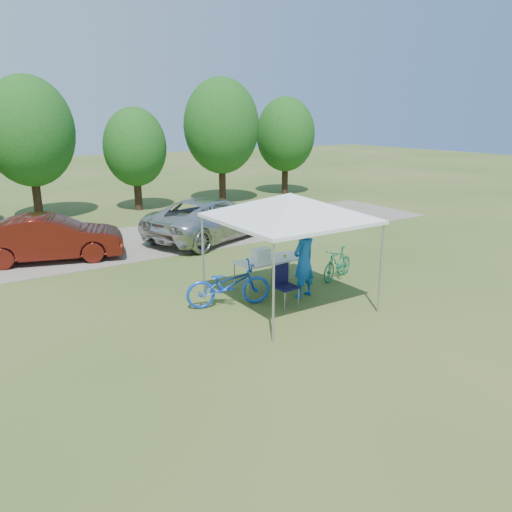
{
  "coord_description": "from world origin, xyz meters",
  "views": [
    {
      "loc": [
        -6.84,
        -9.03,
        4.44
      ],
      "look_at": [
        0.38,
        2.0,
        0.7
      ],
      "focal_mm": 35.0,
      "sensor_mm": 36.0,
      "label": 1
    }
  ],
  "objects": [
    {
      "name": "cooler",
      "position": [
        0.08,
        1.31,
        0.95
      ],
      "size": [
        0.45,
        0.31,
        0.33
      ],
      "color": "white",
      "rests_on": "folding_table"
    },
    {
      "name": "gravel_strip",
      "position": [
        0.0,
        8.0,
        0.01
      ],
      "size": [
        24.0,
        5.0,
        0.02
      ],
      "primitive_type": "cube",
      "color": "gray",
      "rests_on": "ground"
    },
    {
      "name": "sedan",
      "position": [
        -3.93,
        7.12,
        0.74
      ],
      "size": [
        4.61,
        2.69,
        1.43
      ],
      "primitive_type": "imported",
      "rotation": [
        0.0,
        0.0,
        1.28
      ],
      "color": "#54140E",
      "rests_on": "gravel_strip"
    },
    {
      "name": "treeline",
      "position": [
        -0.29,
        14.05,
        3.53
      ],
      "size": [
        24.89,
        4.28,
        6.3
      ],
      "color": "#382314",
      "rests_on": "ground"
    },
    {
      "name": "ice_cream_cup",
      "position": [
        0.81,
        1.26,
        0.82
      ],
      "size": [
        0.09,
        0.09,
        0.07
      ],
      "primitive_type": "cylinder",
      "color": "gold",
      "rests_on": "folding_table"
    },
    {
      "name": "folding_table",
      "position": [
        0.38,
        1.31,
        0.74
      ],
      "size": [
        1.9,
        0.79,
        0.78
      ],
      "color": "white",
      "rests_on": "ground"
    },
    {
      "name": "bike_blue",
      "position": [
        -1.23,
        0.76,
        0.54
      ],
      "size": [
        2.16,
        1.29,
        1.07
      ],
      "primitive_type": "imported",
      "rotation": [
        0.0,
        0.0,
        1.27
      ],
      "color": "blue",
      "rests_on": "ground"
    },
    {
      "name": "cyclist",
      "position": [
        0.68,
        0.28,
        0.94
      ],
      "size": [
        0.76,
        0.58,
        1.87
      ],
      "primitive_type": "imported",
      "rotation": [
        0.0,
        0.0,
        3.34
      ],
      "color": "#1555AF",
      "rests_on": "ground"
    },
    {
      "name": "folding_chair",
      "position": [
        -0.04,
        0.15,
        0.57
      ],
      "size": [
        0.53,
        0.54,
        0.97
      ],
      "rotation": [
        0.0,
        0.0,
        0.07
      ],
      "color": "black",
      "rests_on": "ground"
    },
    {
      "name": "canopy",
      "position": [
        0.0,
        0.0,
        2.65
      ],
      "size": [
        4.53,
        4.53,
        3.0
      ],
      "color": "#A5A5AA",
      "rests_on": "ground"
    },
    {
      "name": "ground",
      "position": [
        0.0,
        0.0,
        0.0
      ],
      "size": [
        100.0,
        100.0,
        0.0
      ],
      "primitive_type": "plane",
      "color": "#2D5119",
      "rests_on": "ground"
    },
    {
      "name": "bike_green",
      "position": [
        2.37,
        0.88,
        0.44
      ],
      "size": [
        1.53,
        0.87,
        0.88
      ],
      "primitive_type": "imported",
      "rotation": [
        0.0,
        0.0,
        -1.24
      ],
      "color": "#186E49",
      "rests_on": "ground"
    },
    {
      "name": "minivan",
      "position": [
        1.75,
        6.96,
        0.78
      ],
      "size": [
        6.03,
        4.27,
        1.53
      ],
      "primitive_type": "imported",
      "rotation": [
        0.0,
        0.0,
        1.92
      ],
      "color": "beige",
      "rests_on": "gravel_strip"
    }
  ]
}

